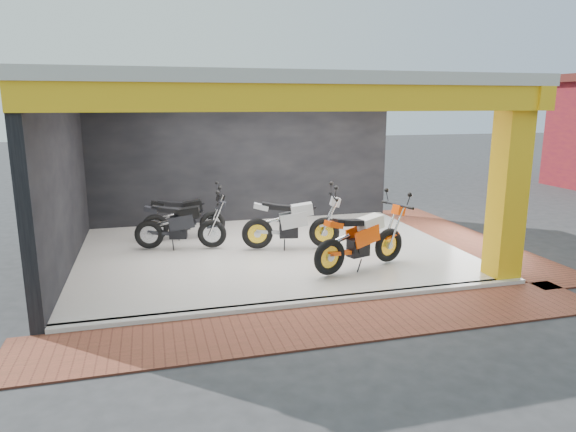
# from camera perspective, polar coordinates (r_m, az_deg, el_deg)

# --- Properties ---
(ground) EXTENTS (80.00, 80.00, 0.00)m
(ground) POSITION_cam_1_polar(r_m,az_deg,el_deg) (9.40, 0.86, -7.62)
(ground) COLOR #2D2D30
(ground) RESTS_ON ground
(showroom_floor) EXTENTS (8.00, 6.00, 0.10)m
(showroom_floor) POSITION_cam_1_polar(r_m,az_deg,el_deg) (11.22, -1.97, -3.99)
(showroom_floor) COLOR white
(showroom_floor) RESTS_ON ground
(showroom_ceiling) EXTENTS (8.40, 6.40, 0.20)m
(showroom_ceiling) POSITION_cam_1_polar(r_m,az_deg,el_deg) (10.77, -2.11, 14.44)
(showroom_ceiling) COLOR beige
(showroom_ceiling) RESTS_ON corner_column
(back_wall) EXTENTS (8.20, 0.20, 3.50)m
(back_wall) POSITION_cam_1_polar(r_m,az_deg,el_deg) (13.88, -4.97, 6.30)
(back_wall) COLOR black
(back_wall) RESTS_ON ground
(left_wall) EXTENTS (0.20, 6.20, 3.50)m
(left_wall) POSITION_cam_1_polar(r_m,az_deg,el_deg) (10.71, -23.95, 3.47)
(left_wall) COLOR black
(left_wall) RESTS_ON ground
(corner_column) EXTENTS (0.50, 0.50, 3.50)m
(corner_column) POSITION_cam_1_polar(r_m,az_deg,el_deg) (10.02, 23.29, 2.97)
(corner_column) COLOR yellow
(corner_column) RESTS_ON ground
(header_beam_front) EXTENTS (8.40, 0.30, 0.40)m
(header_beam_front) POSITION_cam_1_polar(r_m,az_deg,el_deg) (7.87, 3.00, 12.99)
(header_beam_front) COLOR yellow
(header_beam_front) RESTS_ON corner_column
(header_beam_right) EXTENTS (0.30, 6.40, 0.40)m
(header_beam_right) POSITION_cam_1_polar(r_m,az_deg,el_deg) (12.31, 16.81, 12.28)
(header_beam_right) COLOR yellow
(header_beam_right) RESTS_ON corner_column
(floor_kerb) EXTENTS (8.00, 0.20, 0.10)m
(floor_kerb) POSITION_cam_1_polar(r_m,az_deg,el_deg) (8.47, 2.79, -9.58)
(floor_kerb) COLOR white
(floor_kerb) RESTS_ON ground
(paver_front) EXTENTS (9.00, 1.40, 0.03)m
(paver_front) POSITION_cam_1_polar(r_m,az_deg,el_deg) (7.80, 4.58, -11.87)
(paver_front) COLOR brown
(paver_front) RESTS_ON ground
(paver_right) EXTENTS (1.40, 7.00, 0.03)m
(paver_right) POSITION_cam_1_polar(r_m,az_deg,el_deg) (13.14, 18.88, -2.38)
(paver_right) COLOR brown
(paver_right) RESTS_ON ground
(moto_hero) EXTENTS (2.43, 1.50, 1.39)m
(moto_hero) POSITION_cam_1_polar(r_m,az_deg,el_deg) (10.31, 11.19, -1.42)
(moto_hero) COLOR #FF4D0A
(moto_hero) RESTS_ON showroom_floor
(moto_row_a) EXTENTS (2.37, 1.23, 1.38)m
(moto_row_a) POSITION_cam_1_polar(r_m,az_deg,el_deg) (11.16, 4.08, -0.19)
(moto_row_a) COLOR #A7A9AF
(moto_row_a) RESTS_ON showroom_floor
(moto_row_b) EXTENTS (2.21, 1.20, 1.28)m
(moto_row_b) POSITION_cam_1_polar(r_m,az_deg,el_deg) (11.24, -8.49, -0.46)
(moto_row_b) COLOR black
(moto_row_b) RESTS_ON showroom_floor
(moto_row_d) EXTENTS (2.04, 0.77, 1.24)m
(moto_row_d) POSITION_cam_1_polar(r_m,az_deg,el_deg) (12.22, -8.43, 0.50)
(moto_row_d) COLOR black
(moto_row_d) RESTS_ON showroom_floor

